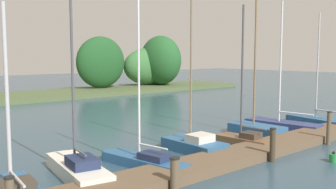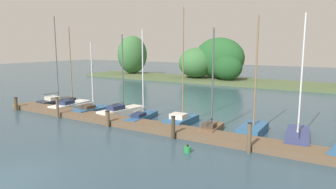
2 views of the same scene
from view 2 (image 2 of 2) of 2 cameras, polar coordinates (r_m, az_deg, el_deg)
name	(u,v)px [view 2 (image 2 of 2)]	position (r m, az deg, el deg)	size (l,w,h in m)	color
ground	(9,181)	(14.38, -27.44, -14.08)	(160.00, 160.00, 0.00)	#2D4756
dock_pier	(146,126)	(20.42, -4.09, -5.79)	(27.35, 1.80, 0.35)	brown
far_shore	(259,64)	(45.69, 16.60, 5.45)	(60.28, 8.05, 7.20)	#4C5B38
sailboat_0	(57,100)	(30.34, -19.92, -1.04)	(1.67, 3.61, 8.01)	#232833
sailboat_1	(71,104)	(28.11, -17.61, -1.74)	(1.63, 4.25, 6.98)	white
sailboat_2	(92,109)	(25.63, -13.97, -2.57)	(1.65, 3.27, 5.71)	#285684
sailboat_3	(122,110)	(24.55, -8.59, -2.91)	(1.74, 4.31, 6.27)	silver
sailboat_4	(142,116)	(22.62, -4.83, -3.98)	(1.52, 4.14, 6.55)	#285684
sailboat_5	(182,119)	(21.35, 2.58, -4.57)	(1.39, 3.11, 7.93)	#285684
sailboat_6	(211,126)	(19.59, 8.01, -5.89)	(1.27, 2.90, 6.49)	brown
sailboat_7	(253,128)	(19.81, 15.60, -5.95)	(1.41, 3.11, 7.22)	#285684
sailboat_8	(298,135)	(19.40, 23.00, -6.89)	(1.78, 4.49, 7.20)	navy
mooring_piling_0	(16,104)	(28.87, -26.46, -1.55)	(0.31, 0.31, 1.11)	#4C3D28
mooring_piling_1	(57,108)	(24.51, -19.90, -2.33)	(0.23, 0.23, 1.57)	brown
mooring_piling_2	(108,119)	(21.04, -11.19, -4.44)	(0.32, 0.32, 1.10)	brown
mooring_piling_3	(173,127)	(17.96, 0.98, -6.16)	(0.25, 0.25, 1.36)	#3D3323
mooring_piling_4	(249,138)	(16.15, 14.91, -7.81)	(0.23, 0.23, 1.59)	brown
channel_buoy_0	(187,149)	(15.93, 3.65, -10.14)	(0.35, 0.35, 0.44)	#23843D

